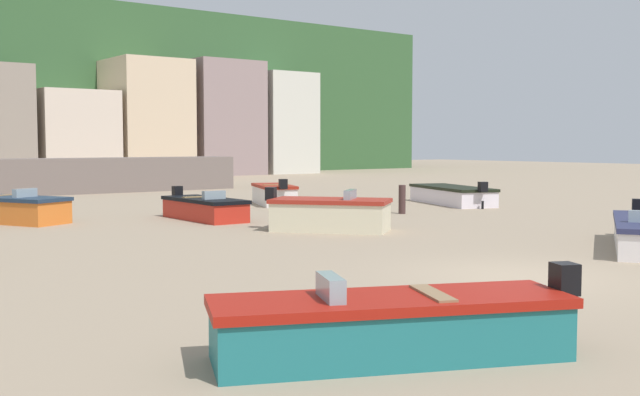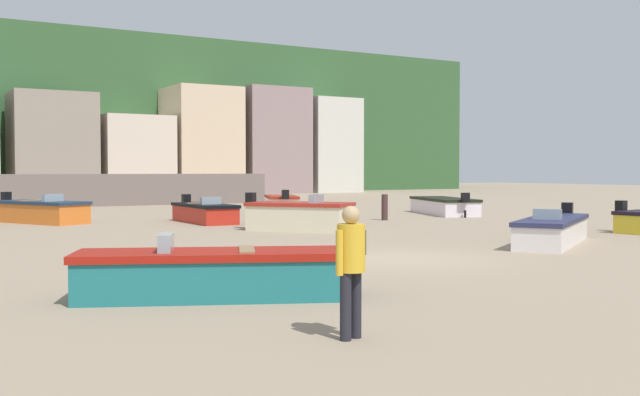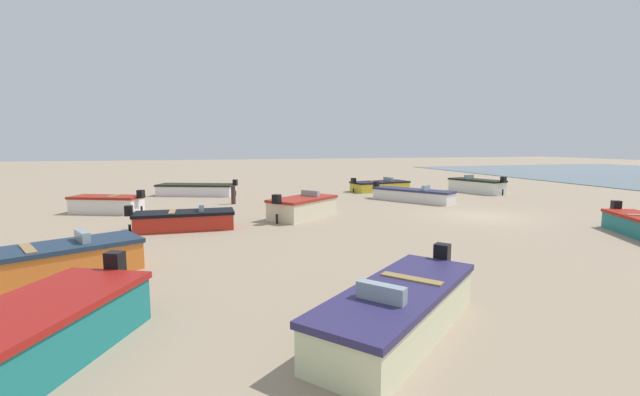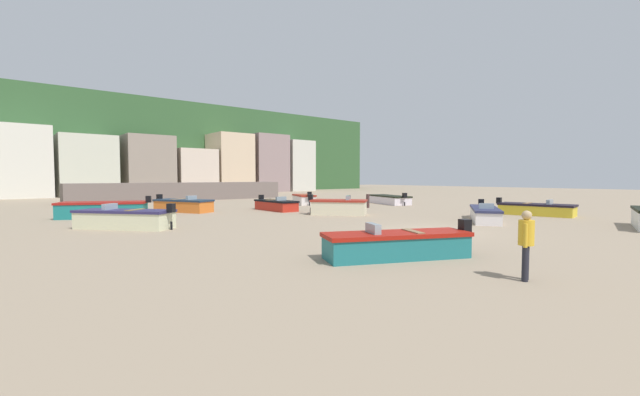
% 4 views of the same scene
% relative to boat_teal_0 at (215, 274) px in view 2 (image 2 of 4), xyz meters
% --- Properties ---
extents(ground_plane, '(160.00, 160.00, 0.00)m').
position_rel_boat_teal_0_xyz_m(ground_plane, '(5.79, 2.87, -0.40)').
color(ground_plane, gray).
extents(headland_hill, '(90.00, 32.00, 14.10)m').
position_rel_boat_teal_0_xyz_m(headland_hill, '(5.79, 68.87, 6.65)').
color(headland_hill, '#31572F').
rests_on(headland_hill, ground).
extents(harbor_pier, '(21.38, 2.40, 1.84)m').
position_rel_boat_teal_0_xyz_m(harbor_pier, '(5.65, 32.87, 0.52)').
color(harbor_pier, '#6E605A').
rests_on(harbor_pier, ground).
extents(townhouse_centre_left, '(6.15, 5.09, 8.04)m').
position_rel_boat_teal_0_xyz_m(townhouse_centre_left, '(6.71, 49.41, 3.62)').
color(townhouse_centre_left, gray).
rests_on(townhouse_centre_left, ground).
extents(townhouse_centre, '(5.60, 6.48, 6.48)m').
position_rel_boat_teal_0_xyz_m(townhouse_centre, '(13.12, 50.11, 2.84)').
color(townhouse_centre, beige).
rests_on(townhouse_centre, ground).
extents(townhouse_centre_right, '(5.69, 5.97, 9.15)m').
position_rel_boat_teal_0_xyz_m(townhouse_centre_right, '(19.13, 49.85, 4.18)').
color(townhouse_centre_right, beige).
rests_on(townhouse_centre_right, ground).
extents(townhouse_right, '(5.96, 6.71, 9.42)m').
position_rel_boat_teal_0_xyz_m(townhouse_right, '(25.60, 50.22, 4.31)').
color(townhouse_right, gray).
rests_on(townhouse_right, ground).
extents(townhouse_far_right, '(4.91, 6.47, 8.76)m').
position_rel_boat_teal_0_xyz_m(townhouse_far_right, '(31.57, 50.10, 3.98)').
color(townhouse_far_right, beige).
rests_on(townhouse_far_right, ground).
extents(boat_teal_0, '(4.54, 2.93, 1.09)m').
position_rel_boat_teal_0_xyz_m(boat_teal_0, '(0.00, 0.00, 0.00)').
color(boat_teal_0, '#1F6F73').
rests_on(boat_teal_0, ground).
extents(boat_white_1, '(4.90, 3.81, 1.06)m').
position_rel_boat_teal_0_xyz_m(boat_white_1, '(11.45, 3.47, -0.02)').
color(boat_white_1, white).
rests_on(boat_white_1, ground).
extents(boat_white_4, '(2.53, 3.72, 1.18)m').
position_rel_boat_teal_0_xyz_m(boat_white_4, '(11.68, 20.31, 0.04)').
color(boat_white_4, white).
rests_on(boat_white_4, ground).
extents(boat_orange_5, '(3.24, 4.39, 1.18)m').
position_rel_boat_teal_0_xyz_m(boat_orange_5, '(0.68, 19.43, 0.05)').
color(boat_orange_5, orange).
rests_on(boat_orange_5, ground).
extents(boat_cream_6, '(3.49, 3.74, 1.27)m').
position_rel_boat_teal_0_xyz_m(boat_cream_6, '(7.68, 11.18, 0.09)').
color(boat_cream_6, beige).
rests_on(boat_cream_6, ground).
extents(boat_white_7, '(3.34, 5.38, 1.08)m').
position_rel_boat_teal_0_xyz_m(boat_white_7, '(18.03, 16.06, -0.01)').
color(boat_white_7, white).
rests_on(boat_white_7, ground).
extents(boat_red_8, '(1.41, 4.13, 1.06)m').
position_rel_boat_teal_0_xyz_m(boat_red_8, '(6.27, 16.42, -0.01)').
color(boat_red_8, red).
rests_on(boat_red_8, ground).
extents(mooring_post_near_water, '(0.26, 0.26, 1.06)m').
position_rel_boat_teal_0_xyz_m(mooring_post_near_water, '(13.18, 13.98, 0.13)').
color(mooring_post_near_water, '#3F2A28').
rests_on(mooring_post_near_water, ground).
extents(beach_walker_foreground, '(0.53, 0.43, 1.62)m').
position_rel_boat_teal_0_xyz_m(beach_walker_foreground, '(0.33, -3.51, 0.55)').
color(beach_walker_foreground, '#21212A').
rests_on(beach_walker_foreground, ground).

